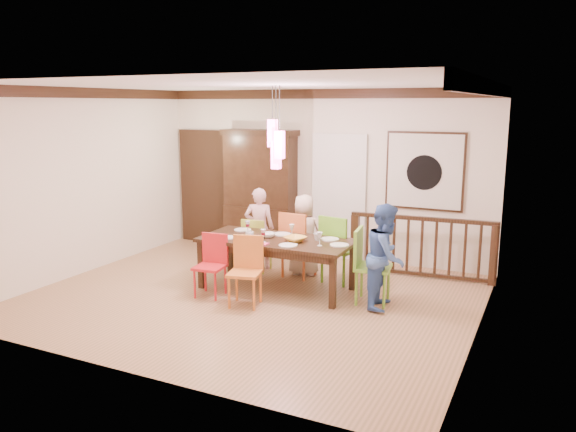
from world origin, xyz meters
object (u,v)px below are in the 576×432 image
at_px(dining_table, 277,244).
at_px(chair_end_right, 373,261).
at_px(china_hutch, 260,191).
at_px(person_far_mid, 304,235).
at_px(person_far_left, 259,228).
at_px(person_end_right, 386,256).
at_px(chair_far_left, 258,241).
at_px(balustrade, 422,246).

bearing_deg(dining_table, chair_end_right, 0.55).
bearing_deg(china_hutch, person_far_mid, -37.19).
relative_size(person_far_left, person_end_right, 0.96).
bearing_deg(dining_table, chair_far_left, 133.95).
bearing_deg(person_far_left, balustrade, 174.49).
height_order(chair_end_right, china_hutch, china_hutch).
height_order(balustrade, person_end_right, person_end_right).
height_order(dining_table, china_hutch, china_hutch).
distance_m(dining_table, person_far_left, 1.11).
bearing_deg(person_end_right, china_hutch, 53.24).
bearing_deg(person_far_left, china_hutch, -82.43).
bearing_deg(person_far_left, person_far_mid, 159.24).
height_order(china_hutch, person_far_mid, china_hutch).
distance_m(person_far_mid, person_end_right, 1.78).
distance_m(chair_far_left, person_end_right, 2.43).
relative_size(dining_table, balustrade, 0.99).
bearing_deg(balustrade, china_hutch, 169.09).
xyz_separation_m(person_far_mid, person_end_right, (1.56, -0.86, 0.05)).
height_order(chair_end_right, person_far_mid, person_far_mid).
relative_size(person_far_left, person_far_mid, 1.04).
distance_m(balustrade, person_far_mid, 1.82).
height_order(balustrade, person_far_mid, person_far_mid).
distance_m(dining_table, chair_end_right, 1.44).
height_order(person_far_left, person_end_right, person_end_right).
distance_m(person_far_left, person_end_right, 2.52).
height_order(china_hutch, balustrade, china_hutch).
relative_size(china_hutch, person_far_mid, 1.72).
relative_size(chair_end_right, person_far_mid, 0.79).
height_order(china_hutch, person_end_right, china_hutch).
bearing_deg(balustrade, dining_table, -144.65).
xyz_separation_m(dining_table, chair_end_right, (1.43, 0.04, -0.09)).
xyz_separation_m(chair_end_right, balustrade, (0.33, 1.43, -0.08)).
xyz_separation_m(chair_end_right, person_far_left, (-2.17, 0.79, 0.08)).
relative_size(chair_far_left, chair_end_right, 0.85).
bearing_deg(person_far_mid, person_far_left, -13.52).
bearing_deg(person_far_mid, china_hutch, -49.78).
bearing_deg(chair_far_left, dining_table, 130.97).
distance_m(chair_end_right, balustrade, 1.47).
xyz_separation_m(chair_end_right, person_end_right, (0.19, -0.08, 0.11)).
height_order(chair_far_left, chair_end_right, chair_end_right).
bearing_deg(person_far_left, person_end_right, 139.85).
xyz_separation_m(person_far_left, person_end_right, (2.36, -0.87, 0.03)).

